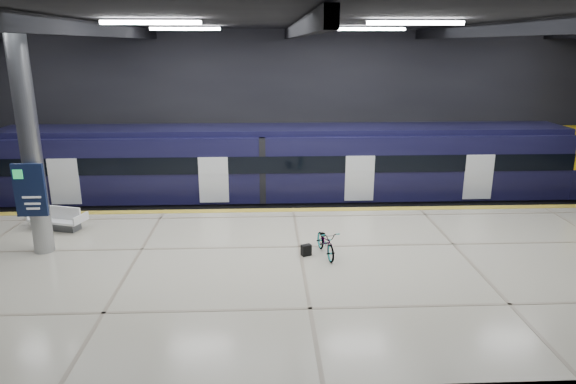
{
  "coord_description": "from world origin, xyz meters",
  "views": [
    {
      "loc": [
        -1.03,
        -16.25,
        7.35
      ],
      "look_at": [
        -0.26,
        1.5,
        2.2
      ],
      "focal_mm": 32.0,
      "sensor_mm": 36.0,
      "label": 1
    }
  ],
  "objects": [
    {
      "name": "room_shell",
      "position": [
        -0.0,
        0.0,
        5.72
      ],
      "size": [
        30.1,
        16.1,
        8.05
      ],
      "color": "black",
      "rests_on": "ground"
    },
    {
      "name": "platform",
      "position": [
        0.0,
        -2.5,
        0.55
      ],
      "size": [
        30.0,
        11.0,
        1.1
      ],
      "primitive_type": "cube",
      "color": "#B8B19B",
      "rests_on": "ground"
    },
    {
      "name": "pannier_bag",
      "position": [
        0.16,
        -1.72,
        1.28
      ],
      "size": [
        0.35,
        0.29,
        0.35
      ],
      "primitive_type": "cube",
      "rotation": [
        0.0,
        0.0,
        0.43
      ],
      "color": "black",
      "rests_on": "platform"
    },
    {
      "name": "safety_strip",
      "position": [
        0.0,
        2.75,
        1.11
      ],
      "size": [
        30.0,
        0.4,
        0.01
      ],
      "primitive_type": "cube",
      "color": "gold",
      "rests_on": "platform"
    },
    {
      "name": "info_column",
      "position": [
        -8.0,
        -1.03,
        4.46
      ],
      "size": [
        0.9,
        0.78,
        6.9
      ],
      "color": "#9EA0A5",
      "rests_on": "platform"
    },
    {
      "name": "bicycle",
      "position": [
        0.76,
        -1.72,
        1.53
      ],
      "size": [
        0.86,
        1.7,
        0.85
      ],
      "primitive_type": "imported",
      "rotation": [
        0.0,
        0.0,
        0.19
      ],
      "color": "#99999E",
      "rests_on": "platform"
    },
    {
      "name": "ground",
      "position": [
        0.0,
        0.0,
        0.0
      ],
      "size": [
        30.0,
        30.0,
        0.0
      ],
      "primitive_type": "plane",
      "color": "black",
      "rests_on": "ground"
    },
    {
      "name": "train",
      "position": [
        1.61,
        5.5,
        2.06
      ],
      "size": [
        29.4,
        2.84,
        3.79
      ],
      "color": "black",
      "rests_on": "ground"
    },
    {
      "name": "rails",
      "position": [
        0.0,
        5.5,
        0.08
      ],
      "size": [
        30.0,
        1.52,
        0.16
      ],
      "color": "gray",
      "rests_on": "ground"
    },
    {
      "name": "bench",
      "position": [
        -8.31,
        0.97,
        1.4
      ],
      "size": [
        2.08,
        1.33,
        0.85
      ],
      "rotation": [
        0.0,
        0.0,
        -0.3
      ],
      "color": "#595B60",
      "rests_on": "platform"
    }
  ]
}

